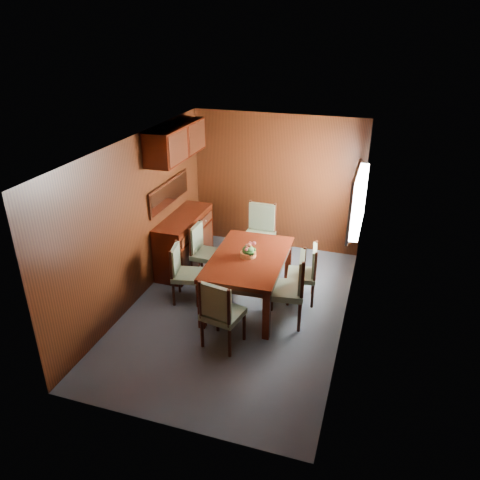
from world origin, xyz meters
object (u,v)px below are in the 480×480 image
(chair_left_near, at_px, (182,270))
(chair_right_near, at_px, (292,285))
(sideboard, at_px, (184,241))
(flower_centerpiece, at_px, (248,249))
(chair_head, at_px, (220,311))
(dining_table, at_px, (249,263))

(chair_left_near, xyz_separation_m, chair_right_near, (1.64, -0.06, 0.09))
(sideboard, bearing_deg, flower_centerpiece, -29.89)
(chair_left_near, distance_m, chair_head, 1.26)
(chair_left_near, relative_size, chair_head, 0.91)
(dining_table, distance_m, chair_head, 1.09)
(chair_right_near, relative_size, chair_head, 1.08)
(sideboard, height_order, dining_table, sideboard)
(chair_head, bearing_deg, chair_right_near, 58.85)
(chair_right_near, xyz_separation_m, flower_centerpiece, (-0.70, 0.27, 0.30))
(chair_left_near, bearing_deg, dining_table, 90.39)
(chair_left_near, relative_size, flower_centerpiece, 3.68)
(chair_left_near, bearing_deg, chair_head, 34.18)
(chair_right_near, bearing_deg, dining_table, 60.35)
(chair_right_near, xyz_separation_m, chair_head, (-0.73, -0.82, -0.04))
(chair_left_near, distance_m, flower_centerpiece, 1.04)
(chair_head, relative_size, flower_centerpiece, 4.05)
(dining_table, distance_m, chair_left_near, 0.98)
(sideboard, relative_size, chair_head, 1.44)
(chair_right_near, distance_m, flower_centerpiece, 0.81)
(dining_table, xyz_separation_m, chair_left_near, (-0.95, -0.20, -0.17))
(chair_right_near, relative_size, flower_centerpiece, 4.36)
(dining_table, xyz_separation_m, chair_head, (-0.04, -1.08, -0.12))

